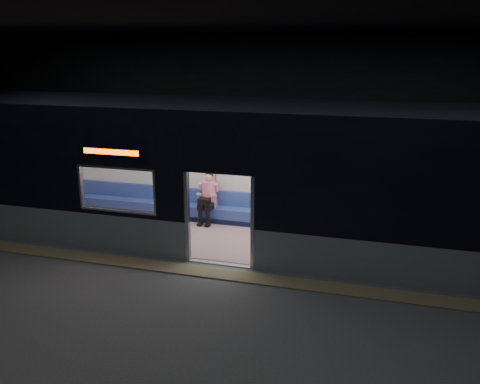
% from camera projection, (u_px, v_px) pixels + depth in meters
% --- Properties ---
extents(station_floor, '(24.00, 14.00, 0.01)m').
position_uv_depth(station_floor, '(204.00, 285.00, 10.18)').
color(station_floor, '#47494C').
rests_on(station_floor, ground).
extents(station_envelope, '(24.00, 14.00, 5.00)m').
position_uv_depth(station_envelope, '(200.00, 101.00, 9.16)').
color(station_envelope, black).
rests_on(station_envelope, station_floor).
extents(tactile_strip, '(22.80, 0.50, 0.03)m').
position_uv_depth(tactile_strip, '(213.00, 273.00, 10.68)').
color(tactile_strip, '#8C7F59').
rests_on(tactile_strip, station_floor).
extents(metro_car, '(18.00, 3.04, 3.35)m').
position_uv_depth(metro_car, '(239.00, 167.00, 12.01)').
color(metro_car, gray).
rests_on(metro_car, station_floor).
extents(passenger, '(0.40, 0.69, 1.37)m').
position_uv_depth(passenger, '(208.00, 194.00, 13.53)').
color(passenger, black).
rests_on(passenger, metro_car).
extents(handbag, '(0.34, 0.31, 0.15)m').
position_uv_depth(handbag, '(204.00, 201.00, 13.37)').
color(handbag, black).
rests_on(handbag, passenger).
extents(transit_map, '(1.09, 0.03, 0.71)m').
position_uv_depth(transit_map, '(338.00, 175.00, 12.73)').
color(transit_map, white).
rests_on(transit_map, metro_car).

